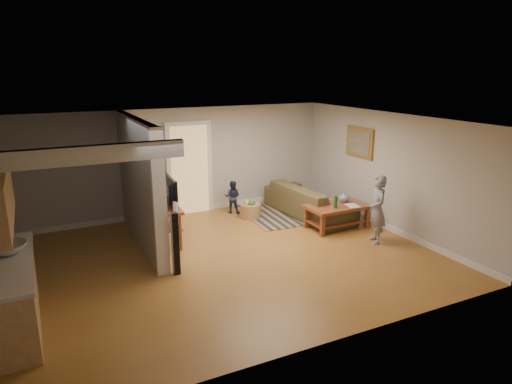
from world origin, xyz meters
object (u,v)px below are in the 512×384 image
(sofa, at_px, (308,215))
(coffee_table, at_px, (337,210))
(tv_console, at_px, (166,209))
(speaker_left, at_px, (175,244))
(toy_basket, at_px, (250,210))
(child, at_px, (375,242))
(toddler, at_px, (233,213))
(speaker_right, at_px, (144,208))

(sofa, relative_size, coffee_table, 1.86)
(coffee_table, distance_m, tv_console, 3.66)
(speaker_left, relative_size, toy_basket, 2.19)
(speaker_left, bearing_deg, tv_console, 78.49)
(sofa, bearing_deg, coffee_table, -179.62)
(speaker_left, distance_m, child, 4.05)
(toy_basket, distance_m, toddler, 0.59)
(coffee_table, bearing_deg, sofa, 94.49)
(sofa, distance_m, toddler, 1.82)
(speaker_left, xyz_separation_m, child, (4.00, -0.34, -0.55))
(sofa, distance_m, speaker_left, 4.15)
(coffee_table, height_order, toddler, coffee_table)
(sofa, height_order, speaker_right, speaker_right)
(coffee_table, bearing_deg, toy_basket, 133.54)
(speaker_left, xyz_separation_m, toddler, (2.19, 2.68, -0.55))
(coffee_table, height_order, speaker_left, speaker_left)
(speaker_left, distance_m, toy_basket, 3.28)
(child, bearing_deg, toddler, -126.26)
(speaker_right, distance_m, toddler, 2.30)
(speaker_right, relative_size, toy_basket, 2.14)
(toy_basket, relative_size, toddler, 0.63)
(sofa, bearing_deg, toddler, 53.94)
(coffee_table, height_order, child, coffee_table)
(speaker_left, bearing_deg, child, -6.50)
(child, relative_size, toddler, 1.73)
(tv_console, bearing_deg, sofa, 6.19)
(coffee_table, height_order, toy_basket, coffee_table)
(toddler, bearing_deg, speaker_left, 85.15)
(speaker_right, distance_m, child, 4.81)
(child, distance_m, toddler, 3.52)
(speaker_right, bearing_deg, toddler, -11.14)
(sofa, relative_size, child, 1.81)
(sofa, distance_m, toy_basket, 1.40)
(tv_console, distance_m, toddler, 2.37)
(speaker_right, distance_m, toy_basket, 2.45)
(sofa, distance_m, child, 2.08)
(tv_console, bearing_deg, coffee_table, -9.95)
(coffee_table, distance_m, child, 1.14)
(toy_basket, height_order, toddler, toy_basket)
(coffee_table, xyz_separation_m, speaker_left, (-3.82, -0.71, 0.14))
(toy_basket, xyz_separation_m, toddler, (-0.23, 0.51, -0.18))
(toy_basket, distance_m, child, 2.98)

